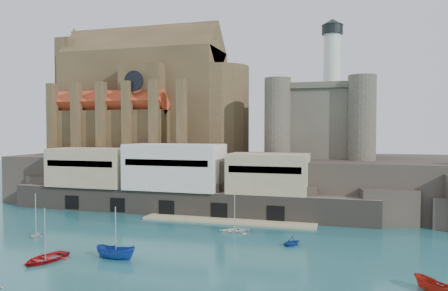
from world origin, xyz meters
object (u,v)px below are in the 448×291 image
Objects in this scene: boat_2 at (116,259)px; church at (150,103)px; boat_0 at (45,261)px; castle_keep at (322,118)px.

church is at bearing 23.38° from boat_2.
church is 7.70× the size of boat_0.
castle_keep reaches higher than boat_0.
church is at bearing 178.89° from castle_keep.
church is 56.98m from boat_0.
boat_0 is 8.32m from boat_2.
castle_keep is 55.09m from boat_2.
boat_2 is at bearing -68.67° from church.
boat_0 is at bearing -119.92° from castle_keep.
castle_keep is at bearing 70.44° from boat_0.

